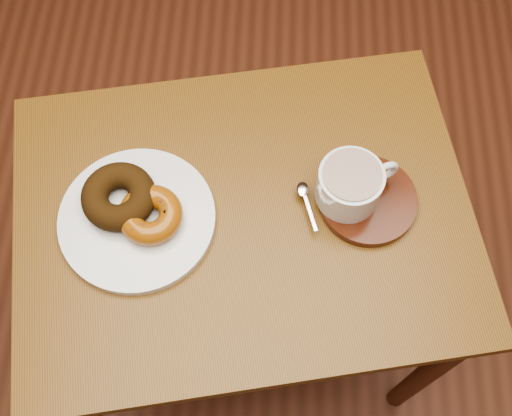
{
  "coord_description": "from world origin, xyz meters",
  "views": [
    {
      "loc": [
        -0.25,
        -0.36,
        1.62
      ],
      "look_at": [
        -0.27,
        0.06,
        0.7
      ],
      "focal_mm": 45.0,
      "sensor_mm": 36.0,
      "label": 1
    }
  ],
  "objects_px": {
    "donut_plate": "(137,219)",
    "saucer": "(368,200)",
    "coffee_cup": "(351,184)",
    "cafe_table": "(245,239)"
  },
  "relations": [
    {
      "from": "saucer",
      "to": "coffee_cup",
      "type": "height_order",
      "value": "coffee_cup"
    },
    {
      "from": "cafe_table",
      "to": "donut_plate",
      "type": "height_order",
      "value": "donut_plate"
    },
    {
      "from": "saucer",
      "to": "coffee_cup",
      "type": "xyz_separation_m",
      "value": [
        -0.03,
        0.01,
        0.04
      ]
    },
    {
      "from": "cafe_table",
      "to": "coffee_cup",
      "type": "bearing_deg",
      "value": -0.16
    },
    {
      "from": "donut_plate",
      "to": "coffee_cup",
      "type": "distance_m",
      "value": 0.34
    },
    {
      "from": "donut_plate",
      "to": "saucer",
      "type": "bearing_deg",
      "value": 7.44
    },
    {
      "from": "cafe_table",
      "to": "saucer",
      "type": "relative_size",
      "value": 5.24
    },
    {
      "from": "coffee_cup",
      "to": "cafe_table",
      "type": "bearing_deg",
      "value": 166.91
    },
    {
      "from": "cafe_table",
      "to": "coffee_cup",
      "type": "height_order",
      "value": "coffee_cup"
    },
    {
      "from": "saucer",
      "to": "cafe_table",
      "type": "bearing_deg",
      "value": -172.43
    }
  ]
}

